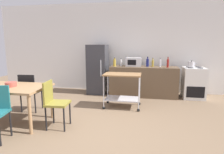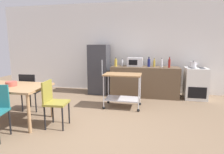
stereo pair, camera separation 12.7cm
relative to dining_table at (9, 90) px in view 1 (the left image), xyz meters
The scene contains 18 objects.
ground_plane 1.80m from the dining_table, ahead, with size 12.00×12.00×0.00m, color brown.
back_wall 3.64m from the dining_table, 61.92° to the left, with size 8.40×0.12×2.90m, color white.
kitchen_counter 3.62m from the dining_table, 44.57° to the left, with size 2.00×0.64×0.90m, color brown.
dining_table is the anchor object (origin of this frame).
chair_black 0.68m from the dining_table, 89.86° to the left, with size 0.43×0.43×0.89m.
chair_olive 0.99m from the dining_table, ahead, with size 0.43×0.43×0.89m.
stove_oven 4.77m from the dining_table, 32.40° to the left, with size 0.60×0.61×0.92m.
refrigerator 2.87m from the dining_table, 66.92° to the left, with size 0.60×0.63×1.55m.
kitchen_cart 2.48m from the dining_table, 32.91° to the left, with size 0.91×0.57×0.85m.
bottle_vinegar 2.99m from the dining_table, 55.04° to the left, with size 0.08×0.08×0.27m.
bottle_soda 3.19m from the dining_table, 53.68° to the left, with size 0.06×0.06×0.23m.
microwave 3.48m from the dining_table, 49.14° to the left, with size 0.46×0.35×0.26m.
bottle_hot_sauce 3.72m from the dining_table, 43.52° to the left, with size 0.08×0.08×0.30m.
bottle_olive_oil 3.87m from the dining_table, 42.62° to the left, with size 0.06×0.06×0.26m.
bottle_wine 3.98m from the dining_table, 39.63° to the left, with size 0.06×0.06×0.26m.
bottle_soy_sauce 4.09m from the dining_table, 36.81° to the left, with size 0.06×0.06×0.31m.
fruit_bowl 0.14m from the dining_table, 12.64° to the right, with size 0.21×0.21×0.09m, color #B24C3F.
kettle 4.62m from the dining_table, 32.16° to the left, with size 0.24×0.17×0.19m.
Camera 1 is at (0.99, -3.17, 1.57)m, focal length 30.58 mm.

